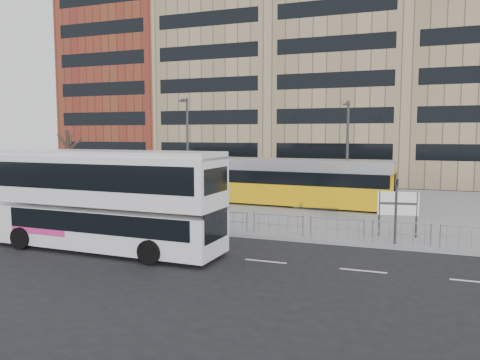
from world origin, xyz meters
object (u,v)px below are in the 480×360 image
(station_sign, at_px, (398,206))
(traffic_light_east, at_px, (396,203))
(tram, at_px, (204,178))
(lamp_post_east, at_px, (347,150))
(ad_panel, at_px, (219,216))
(pedestrian, at_px, (113,196))
(traffic_light_west, at_px, (30,185))
(bare_tree, at_px, (68,128))
(double_decker_bus, at_px, (102,197))
(lamp_post_west, at_px, (187,146))

(station_sign, height_order, traffic_light_east, traffic_light_east)
(tram, height_order, lamp_post_east, lamp_post_east)
(ad_panel, relative_size, pedestrian, 0.82)
(pedestrian, distance_m, traffic_light_west, 5.49)
(pedestrian, bearing_deg, bare_tree, 74.94)
(ad_panel, bearing_deg, traffic_light_east, 6.21)
(double_decker_bus, distance_m, ad_panel, 6.46)
(traffic_light_west, distance_m, bare_tree, 6.26)
(ad_panel, xyz_separation_m, lamp_post_west, (-6.17, 8.61, 3.47))
(traffic_light_east, bearing_deg, tram, 129.30)
(lamp_post_east, relative_size, bare_tree, 0.95)
(pedestrian, height_order, traffic_light_west, traffic_light_west)
(station_sign, distance_m, traffic_light_west, 22.04)
(station_sign, bearing_deg, traffic_light_west, 176.07)
(double_decker_bus, relative_size, lamp_post_east, 1.55)
(traffic_light_west, bearing_deg, bare_tree, 88.00)
(station_sign, relative_size, traffic_light_east, 0.74)
(ad_panel, xyz_separation_m, bare_tree, (-14.04, 5.07, 4.78))
(lamp_post_east, distance_m, bare_tree, 20.08)
(station_sign, relative_size, lamp_post_east, 0.31)
(lamp_post_west, height_order, bare_tree, lamp_post_west)
(traffic_light_east, distance_m, lamp_post_west, 17.52)
(traffic_light_west, xyz_separation_m, lamp_post_west, (6.78, 8.51, 2.33))
(traffic_light_east, bearing_deg, station_sign, 73.09)
(tram, relative_size, ad_panel, 20.12)
(pedestrian, bearing_deg, traffic_light_east, -111.70)
(traffic_light_west, bearing_deg, tram, 41.04)
(traffic_light_west, distance_m, lamp_post_east, 20.83)
(double_decker_bus, height_order, station_sign, double_decker_bus)
(lamp_post_west, distance_m, lamp_post_east, 11.67)
(double_decker_bus, distance_m, pedestrian, 11.64)
(traffic_light_east, bearing_deg, lamp_post_east, 95.15)
(double_decker_bus, bearing_deg, lamp_post_east, 60.02)
(pedestrian, bearing_deg, tram, -43.69)
(traffic_light_west, height_order, bare_tree, bare_tree)
(lamp_post_west, bearing_deg, station_sign, -24.16)
(double_decker_bus, distance_m, lamp_post_east, 17.42)
(lamp_post_east, bearing_deg, station_sign, -65.52)
(traffic_light_west, bearing_deg, traffic_light_east, -14.42)
(tram, distance_m, bare_tree, 10.75)
(pedestrian, xyz_separation_m, traffic_light_west, (-2.97, -4.49, 1.09))
(ad_panel, height_order, pedestrian, pedestrian)
(traffic_light_east, height_order, bare_tree, bare_tree)
(tram, bearing_deg, lamp_post_east, -1.18)
(double_decker_bus, relative_size, ad_panel, 8.05)
(double_decker_bus, xyz_separation_m, lamp_post_west, (-2.48, 13.71, 1.97))
(double_decker_bus, xyz_separation_m, tram, (-2.03, 15.71, -0.63))
(tram, bearing_deg, double_decker_bus, -78.76)
(tram, height_order, traffic_light_west, tram)
(bare_tree, bearing_deg, traffic_light_east, -12.19)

